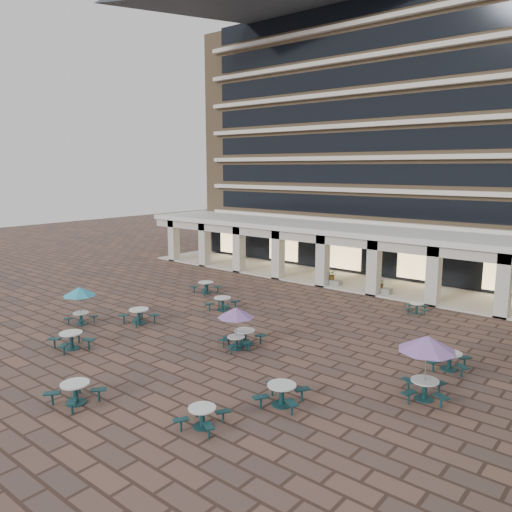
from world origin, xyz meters
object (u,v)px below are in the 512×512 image
at_px(picnic_table_1, 75,391).
at_px(planter_left, 332,280).
at_px(planter_right, 381,289).
at_px(picnic_table_2, 202,415).

relative_size(picnic_table_1, planter_left, 1.31).
distance_m(picnic_table_1, planter_right, 22.99).
bearing_deg(planter_left, picnic_table_2, -70.51).
bearing_deg(picnic_table_2, picnic_table_1, -177.03).
height_order(picnic_table_1, planter_left, planter_left).
relative_size(planter_left, planter_right, 1.00).
distance_m(picnic_table_1, picnic_table_2, 5.34).
height_order(picnic_table_2, planter_left, planter_left).
xyz_separation_m(picnic_table_1, planter_left, (-2.45, 22.94, 0.01)).
bearing_deg(planter_left, picnic_table_1, -83.90).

